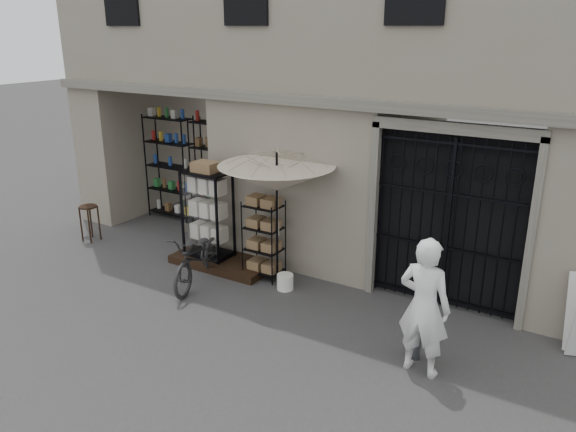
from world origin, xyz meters
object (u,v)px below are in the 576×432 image
Objects in this scene: white_bucket at (285,282)px; steel_bollard at (416,332)px; display_cabinet at (208,219)px; market_umbrella at (277,171)px; bicycle at (200,283)px; wire_rack at (264,241)px; wooden_stool at (90,222)px; shopkeeper at (419,370)px.

steel_bollard is at bearing -18.71° from white_bucket.
white_bucket is at bearing -9.31° from display_cabinet.
market_umbrella is 1.52× the size of bicycle.
market_umbrella is (0.32, -0.05, 1.36)m from wire_rack.
bicycle reaches higher than wooden_stool.
steel_bollard is 0.42× the size of shopkeeper.
display_cabinet is at bearing -162.34° from wire_rack.
bicycle is (-1.18, -0.78, -2.08)m from market_umbrella.
wooden_stool reaches higher than shopkeeper.
market_umbrella is at bearing 17.55° from bicycle.
wooden_stool is (-4.28, -0.39, -0.31)m from wire_rack.
bicycle is 0.98× the size of shopkeeper.
bicycle is at bearing -146.39° from market_umbrella.
white_bucket is 0.15× the size of shopkeeper.
wire_rack is at bearing 160.70° from steel_bollard.
bicycle reaches higher than white_bucket.
display_cabinet is at bearing 101.61° from bicycle.
shopkeeper is at bearing -22.36° from white_bucket.
white_bucket reaches higher than shopkeeper.
shopkeeper is at bearing -4.91° from wire_rack.
white_bucket is at bearing -34.15° from market_umbrella.
wire_rack reaches higher than steel_bollard.
market_umbrella is at bearing 159.64° from steel_bollard.
display_cabinet is 5.05m from shopkeeper.
white_bucket is 0.36× the size of steel_bollard.
display_cabinet is 1.25× the size of wire_rack.
white_bucket is at bearing -4.51° from wire_rack.
shopkeeper is (0.15, -0.26, -0.41)m from steel_bollard.
display_cabinet is 0.64× the size of market_umbrella.
white_bucket is (0.61, -0.24, -0.58)m from wire_rack.
white_bucket is 3.10m from shopkeeper.
bicycle is 2.41× the size of wooden_stool.
wire_rack is at bearing -17.39° from shopkeeper.
wire_rack is at bearing 28.12° from bicycle.
bicycle is at bearing -2.83° from shopkeeper.
steel_bollard is at bearing -20.55° from bicycle.
market_umbrella is at bearing -3.74° from display_cabinet.
white_bucket is at bearing -17.48° from shopkeeper.
display_cabinet is at bearing 178.46° from market_umbrella.
shopkeeper is at bearing -59.74° from steel_bollard.
steel_bollard is (3.32, -1.16, -0.31)m from wire_rack.
wooden_stool is (-3.42, 0.44, 0.42)m from bicycle.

